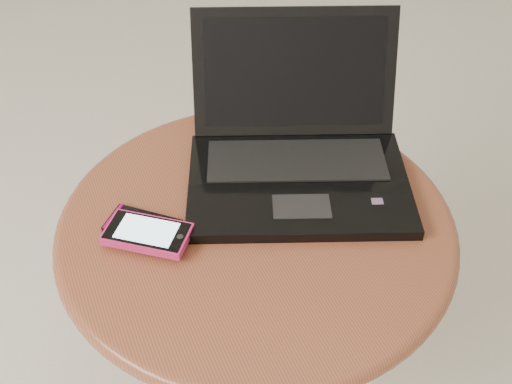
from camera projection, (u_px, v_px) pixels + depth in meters
name	position (u px, v px, depth m)	size (l,w,h in m)	color
table	(256.00, 264.00, 1.02)	(0.59, 0.59, 0.47)	#532E11
laptop	(297.00, 150.00, 1.01)	(0.42, 0.41, 0.21)	black
phone_black	(142.00, 226.00, 0.93)	(0.11, 0.11, 0.01)	black
phone_pink	(147.00, 234.00, 0.90)	(0.13, 0.12, 0.01)	#D12365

